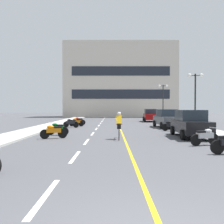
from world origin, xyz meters
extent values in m
plane|color=#47474C|center=(0.00, 21.00, 0.00)|extent=(140.00, 140.00, 0.00)
cube|color=#A8A8A3|center=(-7.20, 24.00, 0.06)|extent=(2.40, 72.00, 0.12)
cube|color=#A8A8A3|center=(7.20, 24.00, 0.06)|extent=(2.40, 72.00, 0.12)
cube|color=silver|center=(-2.00, 2.00, 0.00)|extent=(0.14, 2.20, 0.01)
cube|color=silver|center=(-2.00, 6.00, 0.00)|extent=(0.14, 2.20, 0.01)
cube|color=silver|center=(-2.00, 10.00, 0.00)|extent=(0.14, 2.20, 0.01)
cube|color=silver|center=(-2.00, 14.00, 0.00)|extent=(0.14, 2.20, 0.01)
cube|color=silver|center=(-2.00, 18.00, 0.00)|extent=(0.14, 2.20, 0.01)
cube|color=silver|center=(-2.00, 22.00, 0.00)|extent=(0.14, 2.20, 0.01)
cube|color=silver|center=(-2.00, 26.00, 0.00)|extent=(0.14, 2.20, 0.01)
cube|color=silver|center=(-2.00, 30.00, 0.00)|extent=(0.14, 2.20, 0.01)
cube|color=silver|center=(-2.00, 34.00, 0.00)|extent=(0.14, 2.20, 0.01)
cube|color=silver|center=(-2.00, 38.00, 0.00)|extent=(0.14, 2.20, 0.01)
cube|color=silver|center=(-2.00, 42.00, 0.00)|extent=(0.14, 2.20, 0.01)
cube|color=silver|center=(-2.00, 46.00, 0.00)|extent=(0.14, 2.20, 0.01)
cube|color=gold|center=(0.25, 24.00, 0.00)|extent=(0.12, 66.00, 0.01)
cube|color=beige|center=(1.35, 48.50, 8.25)|extent=(24.97, 6.99, 16.51)
cube|color=#1E232D|center=(1.35, 44.95, 4.95)|extent=(20.97, 0.10, 1.98)
cube|color=#1E232D|center=(1.35, 44.95, 9.91)|extent=(20.97, 0.10, 1.98)
cylinder|color=black|center=(7.23, 17.96, 2.63)|extent=(0.14, 0.14, 5.02)
cylinder|color=black|center=(7.23, 17.96, 4.99)|extent=(1.10, 0.08, 0.08)
sphere|color=white|center=(6.68, 17.96, 4.99)|extent=(0.36, 0.36, 0.36)
sphere|color=white|center=(7.78, 17.96, 4.99)|extent=(0.36, 0.36, 0.36)
cylinder|color=black|center=(7.21, 30.98, 2.80)|extent=(0.14, 0.14, 5.35)
cylinder|color=black|center=(7.21, 30.98, 5.32)|extent=(1.10, 0.08, 0.08)
sphere|color=white|center=(6.66, 30.98, 5.32)|extent=(0.36, 0.36, 0.36)
sphere|color=white|center=(7.76, 30.98, 5.32)|extent=(0.36, 0.36, 0.36)
cylinder|color=black|center=(3.91, 13.48, 0.32)|extent=(0.25, 0.65, 0.64)
cylinder|color=black|center=(5.61, 13.40, 0.32)|extent=(0.25, 0.65, 0.64)
cylinder|color=black|center=(3.77, 10.68, 0.32)|extent=(0.25, 0.65, 0.64)
cylinder|color=black|center=(5.47, 10.60, 0.32)|extent=(0.25, 0.65, 0.64)
cube|color=black|center=(4.69, 12.04, 0.72)|extent=(1.90, 4.28, 0.80)
cube|color=#1E2833|center=(4.69, 12.04, 1.47)|extent=(1.66, 2.27, 0.70)
cylinder|color=black|center=(4.01, 20.89, 0.32)|extent=(0.25, 0.65, 0.64)
cylinder|color=black|center=(5.71, 20.97, 0.32)|extent=(0.25, 0.65, 0.64)
cylinder|color=black|center=(4.15, 18.09, 0.32)|extent=(0.25, 0.65, 0.64)
cylinder|color=black|center=(5.84, 18.18, 0.32)|extent=(0.25, 0.65, 0.64)
cube|color=#4C5156|center=(4.93, 19.53, 0.72)|extent=(1.91, 4.28, 0.80)
cube|color=#1E2833|center=(4.93, 19.53, 1.47)|extent=(1.67, 2.27, 0.70)
cylinder|color=black|center=(4.25, 30.96, 0.32)|extent=(0.26, 0.65, 0.64)
cylinder|color=black|center=(5.94, 30.84, 0.32)|extent=(0.26, 0.65, 0.64)
cylinder|color=black|center=(4.05, 28.16, 0.32)|extent=(0.26, 0.65, 0.64)
cylinder|color=black|center=(5.75, 28.05, 0.32)|extent=(0.26, 0.65, 0.64)
cube|color=maroon|center=(5.00, 29.50, 0.72)|extent=(1.98, 4.31, 0.80)
cube|color=#1E2833|center=(5.00, 29.50, 1.47)|extent=(1.71, 2.30, 0.70)
cylinder|color=black|center=(3.89, 6.47, 0.30)|extent=(0.61, 0.17, 0.60)
cube|color=black|center=(4.18, 6.51, 0.72)|extent=(0.46, 0.29, 0.10)
cylinder|color=black|center=(4.83, 8.89, 0.30)|extent=(0.60, 0.27, 0.60)
cylinder|color=black|center=(3.77, 8.57, 0.30)|extent=(0.60, 0.27, 0.60)
cube|color=#B2B2B7|center=(4.30, 8.73, 0.52)|extent=(0.94, 0.53, 0.28)
ellipsoid|color=#B2B2B7|center=(4.49, 8.78, 0.74)|extent=(0.49, 0.36, 0.22)
cube|color=black|center=(4.06, 8.65, 0.72)|extent=(0.49, 0.36, 0.10)
cylinder|color=silver|center=(4.83, 8.89, 0.90)|extent=(0.20, 0.58, 0.03)
cylinder|color=black|center=(-4.77, 11.16, 0.30)|extent=(0.60, 0.28, 0.60)
cylinder|color=black|center=(-3.72, 11.50, 0.30)|extent=(0.60, 0.28, 0.60)
cube|color=orange|center=(-4.24, 11.33, 0.52)|extent=(0.94, 0.54, 0.28)
ellipsoid|color=orange|center=(-4.43, 11.27, 0.74)|extent=(0.49, 0.36, 0.22)
cube|color=black|center=(-4.01, 11.41, 0.72)|extent=(0.49, 0.36, 0.10)
cylinder|color=silver|center=(-4.77, 11.16, 0.90)|extent=(0.21, 0.58, 0.03)
cylinder|color=black|center=(-4.97, 13.25, 0.30)|extent=(0.61, 0.24, 0.60)
cylinder|color=black|center=(-3.91, 12.99, 0.30)|extent=(0.61, 0.24, 0.60)
cube|color=#0C4C19|center=(-4.44, 13.12, 0.52)|extent=(0.94, 0.49, 0.28)
ellipsoid|color=#0C4C19|center=(-4.64, 13.17, 0.74)|extent=(0.49, 0.34, 0.22)
cube|color=black|center=(-4.20, 13.06, 0.72)|extent=(0.49, 0.34, 0.10)
cylinder|color=silver|center=(-4.97, 13.25, 0.90)|extent=(0.18, 0.59, 0.03)
cylinder|color=black|center=(5.07, 15.90, 0.30)|extent=(0.61, 0.24, 0.60)
cylinder|color=black|center=(4.01, 16.16, 0.30)|extent=(0.61, 0.24, 0.60)
cube|color=black|center=(4.54, 16.03, 0.52)|extent=(0.94, 0.49, 0.28)
ellipsoid|color=black|center=(4.73, 15.98, 0.74)|extent=(0.48, 0.34, 0.22)
cube|color=black|center=(4.30, 16.09, 0.72)|extent=(0.48, 0.34, 0.10)
cylinder|color=silver|center=(5.07, 15.90, 0.90)|extent=(0.17, 0.59, 0.03)
cylinder|color=black|center=(-5.16, 19.58, 0.30)|extent=(0.60, 0.27, 0.60)
cylinder|color=black|center=(-4.11, 19.26, 0.30)|extent=(0.60, 0.27, 0.60)
cube|color=black|center=(-4.63, 19.42, 0.52)|extent=(0.94, 0.53, 0.28)
ellipsoid|color=black|center=(-4.82, 19.48, 0.74)|extent=(0.49, 0.36, 0.22)
cube|color=black|center=(-4.39, 19.35, 0.72)|extent=(0.49, 0.36, 0.10)
cylinder|color=silver|center=(-5.16, 19.58, 0.90)|extent=(0.21, 0.58, 0.03)
cylinder|color=black|center=(-4.88, 21.20, 0.30)|extent=(0.60, 0.26, 0.60)
cylinder|color=black|center=(-3.82, 20.91, 0.30)|extent=(0.60, 0.26, 0.60)
cube|color=orange|center=(-4.35, 21.05, 0.52)|extent=(0.94, 0.51, 0.28)
ellipsoid|color=orange|center=(-4.54, 21.11, 0.74)|extent=(0.49, 0.35, 0.22)
cube|color=black|center=(-4.10, 20.99, 0.72)|extent=(0.49, 0.35, 0.10)
cylinder|color=silver|center=(-4.88, 21.20, 0.90)|extent=(0.19, 0.59, 0.03)
cylinder|color=black|center=(-4.95, 23.23, 0.30)|extent=(0.60, 0.27, 0.60)
cylinder|color=black|center=(-3.89, 22.91, 0.30)|extent=(0.60, 0.27, 0.60)
cube|color=maroon|center=(-4.42, 23.07, 0.52)|extent=(0.94, 0.53, 0.28)
ellipsoid|color=maroon|center=(-4.61, 23.13, 0.74)|extent=(0.49, 0.36, 0.22)
cube|color=black|center=(-4.18, 23.00, 0.72)|extent=(0.49, 0.36, 0.10)
cylinder|color=silver|center=(-4.95, 23.23, 0.90)|extent=(0.20, 0.58, 0.03)
torus|color=black|center=(-0.07, 11.64, 0.34)|extent=(0.07, 0.72, 0.72)
torus|color=black|center=(-0.11, 10.59, 0.34)|extent=(0.07, 0.72, 0.72)
cylinder|color=red|center=(-0.09, 11.09, 0.64)|extent=(0.08, 0.95, 0.04)
cube|color=black|center=(-0.10, 10.94, 0.86)|extent=(0.11, 0.20, 0.06)
cylinder|color=red|center=(-0.07, 11.54, 0.89)|extent=(0.42, 0.05, 0.03)
cube|color=black|center=(-0.09, 10.99, 0.79)|extent=(0.25, 0.37, 0.28)
cube|color=yellow|center=(-0.09, 11.14, 1.19)|extent=(0.34, 0.47, 0.61)
sphere|color=beige|center=(-0.08, 11.27, 1.54)|extent=(0.20, 0.20, 0.20)
ellipsoid|color=white|center=(-0.08, 11.27, 1.61)|extent=(0.24, 0.26, 0.16)
camera|label=1|loc=(-0.53, -2.85, 1.93)|focal=35.82mm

